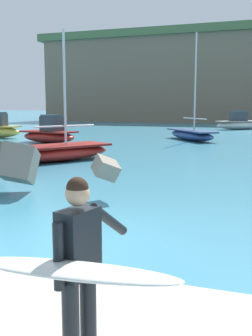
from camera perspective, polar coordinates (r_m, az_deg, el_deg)
The scene contains 6 objects.
ground_plane at distance 8.17m, azimuth -8.51°, elevation -9.88°, with size 400.00×400.00×0.00m, color teal.
surfer_with_board at distance 3.48m, azimuth -7.43°, elevation -13.60°, with size 2.12×1.38×1.78m.
boat_near_left at distance 19.54m, azimuth -9.51°, elevation 2.30°, with size 4.61×5.68×6.13m.
boat_near_centre at distance 46.96m, azimuth 15.99°, elevation 6.09°, with size 5.98×5.32×2.05m.
boat_mid_left at distance 29.24m, azimuth -10.82°, elevation 4.76°, with size 4.74×2.79×2.00m.
boat_mid_right at distance 31.31m, azimuth 9.23°, elevation 4.77°, with size 5.04×5.94×7.91m.
Camera 1 is at (3.65, -6.83, 2.60)m, focal length 43.02 mm.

